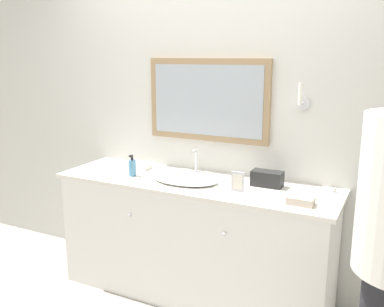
# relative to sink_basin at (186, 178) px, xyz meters

# --- Properties ---
(wall_back) EXTENTS (8.00, 0.18, 2.55)m
(wall_back) POSITION_rel_sink_basin_xyz_m (0.05, 0.35, 0.38)
(wall_back) COLOR silver
(wall_back) RESTS_ON ground_plane
(vanity_counter) EXTENTS (2.02, 0.60, 0.87)m
(vanity_counter) POSITION_rel_sink_basin_xyz_m (0.06, 0.02, -0.46)
(vanity_counter) COLOR white
(vanity_counter) RESTS_ON ground_plane
(sink_basin) EXTENTS (0.48, 0.37, 0.20)m
(sink_basin) POSITION_rel_sink_basin_xyz_m (0.00, 0.00, 0.00)
(sink_basin) COLOR white
(sink_basin) RESTS_ON vanity_counter
(soap_bottle) EXTENTS (0.06, 0.06, 0.16)m
(soap_bottle) POSITION_rel_sink_basin_xyz_m (-0.41, -0.06, 0.04)
(soap_bottle) COLOR teal
(soap_bottle) RESTS_ON vanity_counter
(appliance_box) EXTENTS (0.21, 0.11, 0.11)m
(appliance_box) POSITION_rel_sink_basin_xyz_m (0.55, 0.14, 0.03)
(appliance_box) COLOR black
(appliance_box) RESTS_ON vanity_counter
(picture_frame) EXTENTS (0.09, 0.01, 0.13)m
(picture_frame) POSITION_rel_sink_basin_xyz_m (0.41, -0.06, 0.05)
(picture_frame) COLOR #B2B2B7
(picture_frame) RESTS_ON vanity_counter
(hand_towel_near_sink) EXTENTS (0.16, 0.10, 0.05)m
(hand_towel_near_sink) POSITION_rel_sink_basin_xyz_m (0.84, -0.12, 0.00)
(hand_towel_near_sink) COLOR #B7A899
(hand_towel_near_sink) RESTS_ON vanity_counter
(hand_towel_far_corner) EXTENTS (0.16, 0.11, 0.05)m
(hand_towel_far_corner) POSITION_rel_sink_basin_xyz_m (-0.48, 0.14, 0.01)
(hand_towel_far_corner) COLOR white
(hand_towel_far_corner) RESTS_ON vanity_counter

